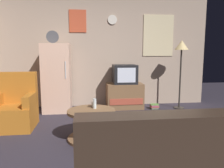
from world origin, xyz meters
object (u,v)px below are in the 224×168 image
(tv_stand, at_px, (124,96))
(armchair, at_px, (15,108))
(crt_tv, at_px, (125,74))
(coffee_table, at_px, (92,125))
(book_stack, at_px, (154,106))
(fridge, at_px, (57,78))
(standing_lamp, at_px, (181,50))
(mug_ceramic_white, at_px, (94,104))
(wine_glass, at_px, (95,104))

(tv_stand, relative_size, armchair, 0.88)
(crt_tv, distance_m, armchair, 2.46)
(coffee_table, xyz_separation_m, book_stack, (1.51, 1.65, -0.17))
(fridge, bearing_deg, standing_lamp, -2.03)
(tv_stand, distance_m, crt_tv, 0.51)
(tv_stand, height_order, mug_ceramic_white, tv_stand)
(fridge, height_order, wine_glass, fridge)
(coffee_table, bearing_deg, armchair, 151.70)
(fridge, xyz_separation_m, tv_stand, (1.54, 0.09, -0.46))
(crt_tv, bearing_deg, book_stack, -14.60)
(tv_stand, bearing_deg, fridge, -176.57)
(mug_ceramic_white, bearing_deg, standing_lamp, 34.61)
(wine_glass, bearing_deg, tv_stand, 65.90)
(standing_lamp, bearing_deg, fridge, 177.97)
(wine_glass, xyz_separation_m, armchair, (-1.37, 0.61, -0.19))
(coffee_table, distance_m, armchair, 1.50)
(tv_stand, height_order, standing_lamp, standing_lamp)
(tv_stand, relative_size, coffee_table, 1.17)
(crt_tv, relative_size, armchair, 0.56)
(mug_ceramic_white, bearing_deg, book_stack, 44.49)
(book_stack, bearing_deg, armchair, -161.64)
(wine_glass, bearing_deg, armchair, 155.93)
(armchair, relative_size, book_stack, 4.98)
(crt_tv, bearing_deg, wine_glass, -114.06)
(mug_ceramic_white, bearing_deg, coffee_table, -102.76)
(fridge, bearing_deg, armchair, -120.36)
(mug_ceramic_white, distance_m, armchair, 1.46)
(standing_lamp, relative_size, armchair, 1.66)
(wine_glass, relative_size, armchair, 0.16)
(mug_ceramic_white, height_order, armchair, armchair)
(armchair, bearing_deg, standing_lamp, 15.10)
(armchair, bearing_deg, wine_glass, -24.07)
(tv_stand, xyz_separation_m, armchair, (-2.14, -1.12, 0.04))
(mug_ceramic_white, bearing_deg, wine_glass, -87.30)
(fridge, relative_size, crt_tv, 3.28)
(wine_glass, bearing_deg, coffee_table, -118.79)
(book_stack, bearing_deg, wine_glass, -133.20)
(tv_stand, height_order, book_stack, tv_stand)
(standing_lamp, height_order, coffee_table, standing_lamp)
(fridge, relative_size, wine_glass, 11.80)
(crt_tv, relative_size, book_stack, 2.80)
(coffee_table, height_order, mug_ceramic_white, mug_ceramic_white)
(coffee_table, relative_size, wine_glass, 4.80)
(fridge, distance_m, tv_stand, 1.61)
(fridge, distance_m, armchair, 1.26)
(mug_ceramic_white, bearing_deg, armchair, 159.98)
(wine_glass, xyz_separation_m, book_stack, (1.46, 1.55, -0.47))
(tv_stand, height_order, armchair, armchair)
(mug_ceramic_white, relative_size, armchair, 0.09)
(wine_glass, distance_m, book_stack, 2.18)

